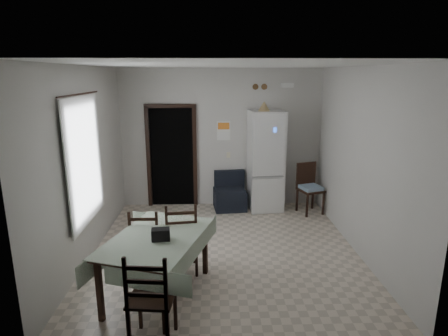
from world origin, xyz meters
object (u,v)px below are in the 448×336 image
dining_chair_far_right (181,236)px  dining_chair_near_head (152,296)px  corner_chair (311,189)px  dining_chair_far_left (147,241)px  fridge (266,161)px  navy_seat (230,191)px  dining_table (158,266)px

dining_chair_far_right → dining_chair_near_head: (-0.19, -1.48, 0.00)m
corner_chair → dining_chair_far_right: dining_chair_far_right is taller
dining_chair_far_left → dining_chair_near_head: dining_chair_near_head is taller
dining_chair_far_left → dining_chair_far_right: size_ratio=0.93×
fridge → dining_chair_far_left: fridge is taller
navy_seat → dining_chair_far_left: size_ratio=0.79×
dining_table → dining_chair_far_right: 0.66m
dining_table → dining_chair_far_right: bearing=85.1°
navy_seat → dining_chair_near_head: bearing=-110.0°
dining_chair_near_head → fridge: bearing=-107.7°
corner_chair → dining_table: 3.93m
dining_table → dining_chair_far_left: 0.62m
dining_table → dining_chair_far_right: size_ratio=1.45×
dining_chair_near_head → dining_table: bearing=-80.2°
fridge → navy_seat: size_ratio=2.64×
fridge → navy_seat: (-0.73, -0.00, -0.64)m
navy_seat → dining_chair_far_right: bearing=-113.8°
dining_table → fridge: bearing=78.0°
dining_chair_far_left → corner_chair: bearing=-142.4°
dining_table → dining_chair_near_head: dining_chair_near_head is taller
fridge → dining_chair_far_left: (-2.04, -2.58, -0.54)m
fridge → dining_chair_far_right: size_ratio=1.93×
navy_seat → dining_chair_near_head: (-1.00, -4.02, 0.15)m
fridge → dining_chair_near_head: size_ratio=1.92×
dining_table → navy_seat: bearing=89.1°
navy_seat → dining_chair_far_right: size_ratio=0.73×
dining_chair_far_left → dining_table: bearing=112.2°
dining_table → dining_chair_far_left: bearing=130.4°
navy_seat → corner_chair: (1.63, -0.29, 0.12)m
corner_chair → dining_chair_far_left: (-2.93, -2.29, -0.02)m
corner_chair → dining_chair_far_left: size_ratio=1.03×
dining_chair_far_left → dining_chair_far_right: bearing=-176.2°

